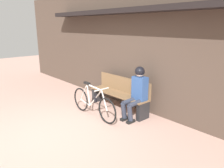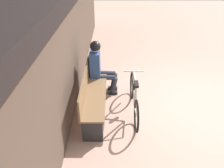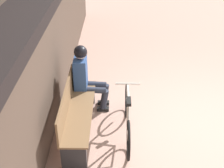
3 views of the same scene
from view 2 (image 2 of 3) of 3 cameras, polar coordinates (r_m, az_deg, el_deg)
ground_plane at (r=4.97m, az=19.08°, el=-5.54°), size 24.00×24.00×0.00m
storefront_wall at (r=4.02m, az=-12.02°, el=13.60°), size 12.00×0.56×3.20m
park_bench_near at (r=4.40m, az=-5.12°, el=-2.48°), size 1.82×0.42×0.84m
bicycle at (r=4.39m, az=5.77°, el=-3.49°), size 1.66×0.40×0.82m
person_seated at (r=4.84m, az=-3.36°, el=5.16°), size 0.34×0.61×1.25m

